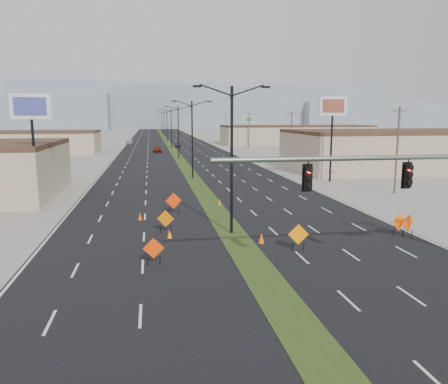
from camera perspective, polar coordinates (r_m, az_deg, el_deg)
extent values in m
plane|color=gray|center=(19.49, 7.66, -14.51)|extent=(600.00, 600.00, 0.00)
cube|color=black|center=(117.33, -6.94, 5.82)|extent=(25.00, 400.00, 0.02)
cube|color=#223E16|center=(117.33, -6.94, 5.82)|extent=(2.00, 400.00, 0.04)
cube|color=tan|center=(105.51, -24.29, 5.82)|extent=(30.00, 14.00, 4.50)
cube|color=tan|center=(73.60, 22.93, 4.94)|extent=(36.00, 18.00, 5.50)
cube|color=tan|center=(134.27, 9.38, 7.32)|extent=(44.00, 16.00, 5.00)
cube|color=gray|center=(320.23, -1.44, 10.87)|extent=(220.00, 50.00, 28.00)
cube|color=gray|center=(358.59, 21.87, 9.27)|extent=(160.00, 50.00, 18.00)
cube|color=gray|center=(337.93, -14.00, 10.87)|extent=(140.00, 50.00, 32.00)
cylinder|color=slate|center=(21.79, 19.66, 4.24)|extent=(16.00, 0.24, 0.24)
cube|color=black|center=(20.42, 10.90, 1.81)|extent=(0.50, 0.28, 1.30)
sphere|color=#FF0C05|center=(20.22, 11.09, 2.73)|extent=(0.22, 0.22, 0.22)
cube|color=black|center=(22.65, 22.85, 1.99)|extent=(0.50, 0.28, 1.30)
sphere|color=#FF0C05|center=(22.47, 23.13, 2.81)|extent=(0.22, 0.22, 0.22)
cylinder|color=black|center=(29.59, 1.01, 3.99)|extent=(0.20, 0.20, 10.00)
cube|color=black|center=(29.17, -3.54, 13.62)|extent=(0.55, 0.24, 0.14)
cube|color=black|center=(30.01, 5.48, 13.49)|extent=(0.55, 0.24, 0.14)
cylinder|color=black|center=(57.27, -4.17, 6.77)|extent=(0.20, 0.20, 10.00)
cube|color=black|center=(57.06, -6.58, 11.70)|extent=(0.55, 0.24, 0.14)
cube|color=black|center=(57.49, -1.90, 11.74)|extent=(0.55, 0.24, 0.14)
cylinder|color=black|center=(85.16, -5.98, 7.73)|extent=(0.20, 0.20, 10.00)
cube|color=black|center=(85.02, -7.61, 11.03)|extent=(0.55, 0.24, 0.14)
cube|color=black|center=(85.31, -4.47, 11.08)|extent=(0.55, 0.24, 0.14)
cylinder|color=black|center=(113.11, -6.90, 8.21)|extent=(0.20, 0.20, 10.00)
cube|color=black|center=(113.00, -8.13, 10.69)|extent=(0.55, 0.24, 0.14)
cube|color=black|center=(113.22, -5.77, 10.74)|extent=(0.55, 0.24, 0.14)
cylinder|color=black|center=(141.07, -7.45, 8.50)|extent=(0.20, 0.20, 10.00)
cube|color=black|center=(140.98, -8.45, 10.49)|extent=(0.55, 0.24, 0.14)
cube|color=black|center=(141.16, -6.55, 10.53)|extent=(0.55, 0.24, 0.14)
cylinder|color=black|center=(169.05, -7.83, 8.69)|extent=(0.20, 0.20, 10.00)
cube|color=black|center=(168.98, -8.66, 10.35)|extent=(0.55, 0.24, 0.14)
cube|color=black|center=(169.12, -7.07, 10.39)|extent=(0.55, 0.24, 0.14)
cylinder|color=black|center=(197.03, -8.09, 8.83)|extent=(0.20, 0.20, 10.00)
cube|color=black|center=(196.97, -8.81, 10.25)|extent=(0.55, 0.24, 0.14)
cube|color=black|center=(197.10, -7.45, 10.28)|extent=(0.55, 0.24, 0.14)
cylinder|color=#4C3823|center=(49.16, 21.67, 5.03)|extent=(0.20, 0.20, 9.00)
cube|color=#4C3823|center=(49.04, 21.97, 9.81)|extent=(1.60, 0.10, 0.10)
cylinder|color=#4C3823|center=(81.10, 8.77, 7.21)|extent=(0.20, 0.20, 9.00)
cube|color=#4C3823|center=(81.03, 8.84, 10.11)|extent=(1.60, 0.10, 0.10)
cylinder|color=#4C3823|center=(114.84, 3.25, 8.04)|extent=(0.20, 0.20, 9.00)
cube|color=#4C3823|center=(114.79, 3.27, 10.08)|extent=(1.60, 0.10, 0.10)
cylinder|color=#4C3823|center=(149.16, 0.24, 8.45)|extent=(0.20, 0.20, 9.00)
cube|color=#4C3823|center=(149.12, 0.24, 10.03)|extent=(1.60, 0.10, 0.10)
imported|color=maroon|center=(101.15, -8.69, 5.55)|extent=(1.84, 4.17, 1.40)
imported|color=black|center=(118.13, -5.99, 6.19)|extent=(1.80, 4.22, 1.35)
imported|color=#ADB1B6|center=(134.15, -12.24, 6.44)|extent=(2.25, 4.61, 1.29)
cube|color=#F93E05|center=(24.16, -9.19, -7.27)|extent=(1.15, 0.07, 1.15)
cylinder|color=black|center=(24.38, -9.94, -8.90)|extent=(0.05, 0.05, 0.48)
cylinder|color=black|center=(24.38, -8.35, -8.86)|extent=(0.05, 0.05, 0.48)
cube|color=#D96804|center=(30.70, -7.65, -3.47)|extent=(1.16, 0.39, 1.20)
cylinder|color=black|center=(30.87, -8.27, -4.84)|extent=(0.05, 0.05, 0.50)
cylinder|color=black|center=(30.89, -6.97, -4.80)|extent=(0.05, 0.05, 0.50)
cube|color=#FF3505|center=(36.43, -6.61, -1.14)|extent=(1.33, 0.29, 1.35)
cylinder|color=black|center=(36.58, -7.20, -2.46)|extent=(0.05, 0.05, 0.56)
cylinder|color=black|center=(36.62, -5.97, -2.42)|extent=(0.05, 0.05, 0.56)
cube|color=orange|center=(26.65, 9.69, -5.47)|extent=(1.25, 0.19, 1.25)
cylinder|color=black|center=(26.75, 8.90, -7.13)|extent=(0.05, 0.05, 0.52)
cylinder|color=black|center=(26.98, 10.38, -7.02)|extent=(0.05, 0.05, 0.52)
cube|color=#FF5D05|center=(31.65, 21.89, -3.63)|extent=(1.17, 0.49, 1.24)
cylinder|color=black|center=(31.65, 21.24, -5.04)|extent=(0.05, 0.05, 0.51)
cylinder|color=black|center=(32.02, 22.36, -4.94)|extent=(0.05, 0.05, 0.51)
cube|color=#FF4405|center=(31.79, 22.91, -3.72)|extent=(1.11, 0.51, 1.19)
cylinder|color=black|center=(31.78, 22.29, -5.06)|extent=(0.05, 0.05, 0.49)
cylinder|color=black|center=(32.15, 23.34, -4.97)|extent=(0.05, 0.05, 0.49)
cone|color=orange|center=(29.39, -7.12, -5.47)|extent=(0.45, 0.45, 0.58)
cone|color=#FF5505|center=(28.13, 4.91, -6.06)|extent=(0.44, 0.44, 0.66)
cone|color=#DB6904|center=(39.88, -0.58, -1.31)|extent=(0.48, 0.48, 0.62)
cone|color=#ED4B05|center=(34.81, -10.92, -3.15)|extent=(0.41, 0.41, 0.61)
cylinder|color=black|center=(41.25, -23.48, 3.58)|extent=(0.24, 0.24, 8.22)
cube|color=white|center=(41.07, -23.94, 10.19)|extent=(3.25, 1.01, 2.16)
cube|color=#40449B|center=(40.88, -24.01, 10.19)|extent=(2.55, 0.59, 1.51)
cylinder|color=black|center=(55.85, 13.82, 5.73)|extent=(0.24, 0.24, 8.62)
cube|color=white|center=(55.74, 14.03, 10.85)|extent=(3.41, 0.52, 2.27)
cube|color=brown|center=(55.56, 14.11, 10.85)|extent=(2.72, 0.18, 1.59)
cylinder|color=black|center=(121.00, 3.26, 7.60)|extent=(0.24, 0.24, 6.76)
cube|color=white|center=(120.92, 3.27, 9.45)|extent=(2.69, 0.59, 1.78)
cube|color=#348354|center=(120.72, 3.30, 9.45)|extent=(2.13, 0.25, 1.25)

